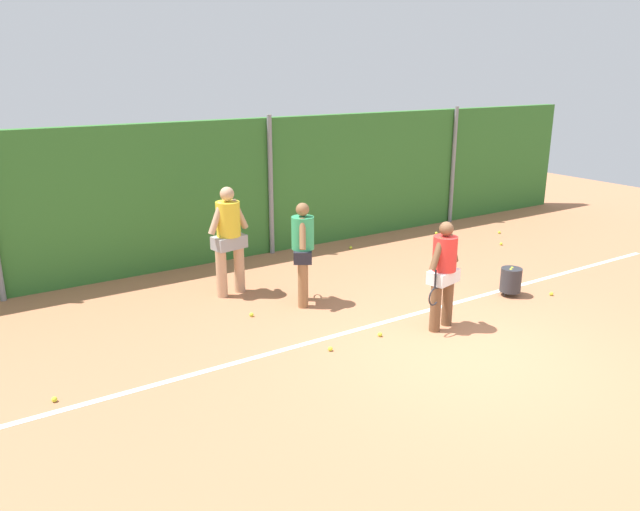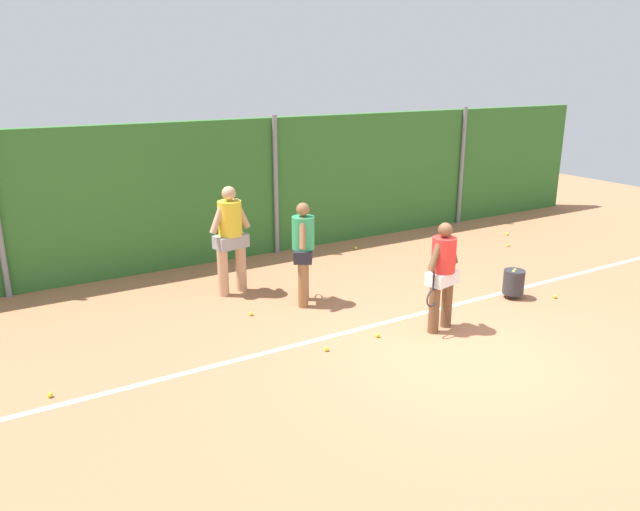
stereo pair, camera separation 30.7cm
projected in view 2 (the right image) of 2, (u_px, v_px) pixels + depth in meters
name	position (u px, v px, depth m)	size (l,w,h in m)	color
ground_plane	(387.00, 312.00, 9.93)	(27.87, 27.87, 0.00)	#B2704C
hedge_fence_backdrop	(272.00, 186.00, 12.89)	(18.11, 0.25, 2.85)	#33702D
fence_post_center	(276.00, 186.00, 12.74)	(0.10, 0.10, 2.92)	gray
fence_post_right	(462.00, 166.00, 15.30)	(0.10, 0.10, 2.92)	gray
court_baseline_paint	(399.00, 319.00, 9.66)	(13.24, 0.10, 0.01)	white
player_foreground_near	(443.00, 271.00, 9.01)	(0.76, 0.39, 1.67)	brown
player_midcourt	(303.00, 248.00, 10.05)	(0.52, 0.72, 1.73)	#8C603D
player_backcourt_far	(231.00, 234.00, 10.48)	(0.80, 0.42, 1.91)	tan
ball_hopper	(514.00, 282.00, 10.48)	(0.36, 0.36, 0.51)	#2D2D33
tennis_ball_0	(356.00, 248.00, 13.39)	(0.07, 0.07, 0.07)	#CCDB33
tennis_ball_1	(508.00, 245.00, 13.57)	(0.07, 0.07, 0.07)	#CCDB33
tennis_ball_2	(50.00, 395.00, 7.35)	(0.07, 0.07, 0.07)	#CCDB33
tennis_ball_3	(378.00, 335.00, 9.00)	(0.07, 0.07, 0.07)	#CCDB33
tennis_ball_4	(326.00, 349.00, 8.56)	(0.07, 0.07, 0.07)	#CCDB33
tennis_ball_5	(555.00, 296.00, 10.53)	(0.07, 0.07, 0.07)	#CCDB33
tennis_ball_6	(251.00, 314.00, 9.79)	(0.07, 0.07, 0.07)	#CCDB33
tennis_ball_7	(443.00, 234.00, 14.49)	(0.07, 0.07, 0.07)	#CCDB33
tennis_ball_8	(507.00, 234.00, 14.52)	(0.07, 0.07, 0.07)	#CCDB33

